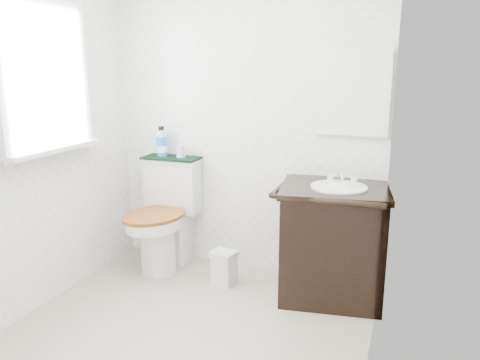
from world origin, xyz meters
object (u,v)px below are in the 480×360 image
Objects in this scene: toilet at (166,221)px; trash_bin at (224,267)px; vanity at (333,239)px; cup at (181,151)px; mouthwash_bottle at (162,142)px.

toilet is 3.34× the size of trash_bin.
vanity is 1.41m from cup.
vanity is at bearing -7.69° from mouthwash_bottle.
trash_bin is 1.15m from mouthwash_bottle.
vanity is 0.86m from trash_bin.
trash_bin is 1.00m from cup.
vanity is 3.47× the size of trash_bin.
vanity is 1.59m from mouthwash_bottle.
cup reaches higher than vanity.
mouthwash_bottle is (-0.09, 0.14, 0.63)m from toilet.
cup is (0.17, 0.00, -0.07)m from mouthwash_bottle.
trash_bin is at bearing -172.60° from vanity.
mouthwash_bottle is at bearing 172.31° from vanity.
mouthwash_bottle is at bearing 123.34° from toilet.
cup reaches higher than toilet.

